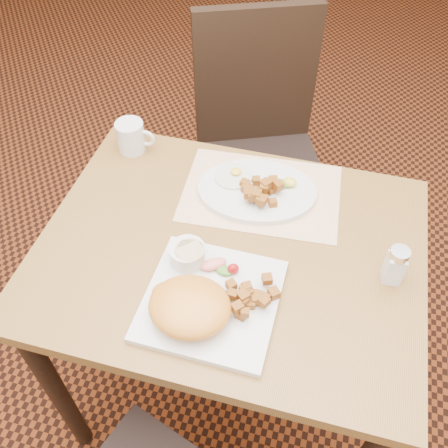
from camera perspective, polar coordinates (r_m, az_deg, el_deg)
ground at (r=1.82m, az=0.45°, el=-17.59°), size 8.00×8.00×0.00m
table at (r=1.26m, az=0.62°, el=-5.73°), size 0.90×0.70×0.75m
chair_far at (r=1.79m, az=4.02°, el=9.53°), size 0.55×0.56×0.97m
placemat at (r=1.29m, az=4.27°, el=3.55°), size 0.42×0.31×0.00m
plate_square at (r=1.08m, az=-1.46°, el=-8.70°), size 0.28×0.28×0.02m
plate_oval at (r=1.29m, az=3.78°, el=3.82°), size 0.33×0.27×0.02m
hollandaise_mound at (r=1.03m, az=-4.01°, el=-9.41°), size 0.18×0.15×0.06m
ramekin at (r=1.11m, az=-4.18°, el=-3.43°), size 0.08×0.08×0.04m
garnish_sq at (r=1.11m, az=-0.43°, el=-4.88°), size 0.10×0.06×0.03m
fried_egg at (r=1.31m, az=1.11°, el=5.56°), size 0.10×0.10×0.02m
garnish_ov at (r=1.29m, az=7.29°, el=4.71°), size 0.05×0.04×0.02m
salt_shaker at (r=1.14m, az=18.97°, el=-4.45°), size 0.05×0.05×0.10m
coffee_mug at (r=1.42m, az=-10.51°, el=9.79°), size 0.11×0.08×0.09m
home_fries_sq at (r=1.05m, az=3.00°, el=-8.30°), size 0.12×0.12×0.04m
home_fries_ov at (r=1.25m, az=4.18°, el=3.83°), size 0.11×0.11×0.04m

